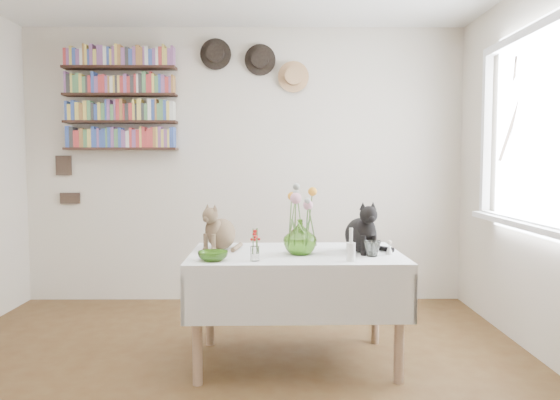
{
  "coord_description": "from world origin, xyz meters",
  "views": [
    {
      "loc": [
        0.29,
        -2.78,
        1.28
      ],
      "look_at": [
        0.32,
        0.54,
        1.05
      ],
      "focal_mm": 35.0,
      "sensor_mm": 36.0,
      "label": 1
    }
  ],
  "objects_px": {
    "dining_table": "(296,280)",
    "tabby_cat": "(221,225)",
    "bookshelf_unit": "(120,99)",
    "black_cat": "(361,226)",
    "flower_vase": "(300,237)"
  },
  "relations": [
    {
      "from": "dining_table",
      "to": "tabby_cat",
      "type": "height_order",
      "value": "tabby_cat"
    },
    {
      "from": "bookshelf_unit",
      "to": "dining_table",
      "type": "bearing_deg",
      "value": -45.02
    },
    {
      "from": "tabby_cat",
      "to": "dining_table",
      "type": "bearing_deg",
      "value": 15.11
    },
    {
      "from": "tabby_cat",
      "to": "black_cat",
      "type": "relative_size",
      "value": 0.93
    },
    {
      "from": "black_cat",
      "to": "flower_vase",
      "type": "relative_size",
      "value": 1.53
    },
    {
      "from": "black_cat",
      "to": "bookshelf_unit",
      "type": "relative_size",
      "value": 0.33
    },
    {
      "from": "tabby_cat",
      "to": "bookshelf_unit",
      "type": "xyz_separation_m",
      "value": [
        -1.03,
        1.36,
        0.98
      ]
    },
    {
      "from": "dining_table",
      "to": "bookshelf_unit",
      "type": "distance_m",
      "value": 2.51
    },
    {
      "from": "dining_table",
      "to": "tabby_cat",
      "type": "bearing_deg",
      "value": 161.94
    },
    {
      "from": "tabby_cat",
      "to": "bookshelf_unit",
      "type": "bearing_deg",
      "value": 160.37
    },
    {
      "from": "dining_table",
      "to": "flower_vase",
      "type": "bearing_deg",
      "value": -70.12
    },
    {
      "from": "dining_table",
      "to": "tabby_cat",
      "type": "distance_m",
      "value": 0.61
    },
    {
      "from": "dining_table",
      "to": "bookshelf_unit",
      "type": "xyz_separation_m",
      "value": [
        -1.52,
        1.52,
        1.31
      ]
    },
    {
      "from": "tabby_cat",
      "to": "flower_vase",
      "type": "bearing_deg",
      "value": 9.2
    },
    {
      "from": "bookshelf_unit",
      "to": "black_cat",
      "type": "bearing_deg",
      "value": -37.53
    }
  ]
}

